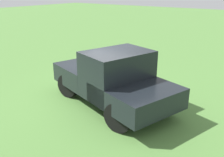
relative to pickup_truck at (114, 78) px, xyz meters
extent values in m
plane|color=#54843D|center=(0.87, -0.41, -0.95)|extent=(80.00, 80.00, 0.00)
cylinder|color=black|center=(1.71, 0.36, -0.54)|extent=(0.83, 0.22, 0.83)
cylinder|color=black|center=(1.22, -1.25, -0.54)|extent=(0.83, 0.22, 0.83)
cylinder|color=black|center=(-1.00, 1.19, -0.54)|extent=(0.83, 0.22, 0.83)
cylinder|color=black|center=(-1.49, -0.43, -0.54)|extent=(0.83, 0.22, 0.83)
cube|color=black|center=(1.38, -0.42, -0.20)|extent=(2.27, 2.42, 0.64)
cube|color=black|center=(-0.15, 0.04, 0.18)|extent=(1.93, 2.31, 1.40)
cube|color=slate|center=(-0.15, 0.04, 0.62)|extent=(1.68, 2.10, 0.48)
cube|color=black|center=(-0.99, 0.30, -0.22)|extent=(2.61, 2.52, 0.60)
cube|color=silver|center=(2.17, -0.66, -0.46)|extent=(0.67, 1.86, 0.16)
camera|label=1|loc=(-4.31, 5.99, 2.68)|focal=40.26mm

